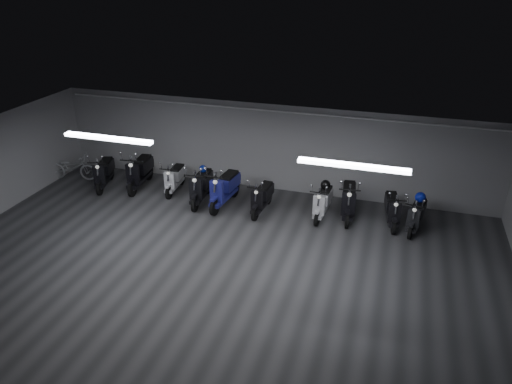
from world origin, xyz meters
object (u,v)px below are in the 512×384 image
(scooter_0, at_px, (103,168))
(scooter_8, at_px, (393,204))
(scooter_9, at_px, (417,210))
(scooter_7, at_px, (349,195))
(helmet_1, at_px, (326,185))
(scooter_5, at_px, (262,193))
(scooter_3, at_px, (201,181))
(helmet_0, at_px, (203,169))
(scooter_6, at_px, (323,197))
(bicycle, at_px, (71,165))
(helmet_2, at_px, (420,197))
(scooter_1, at_px, (139,166))
(scooter_4, at_px, (224,183))
(scooter_2, at_px, (174,174))

(scooter_0, height_order, scooter_8, scooter_0)
(scooter_0, height_order, scooter_9, scooter_0)
(scooter_7, xyz_separation_m, scooter_8, (1.22, -0.05, -0.09))
(helmet_1, bearing_deg, scooter_5, -165.39)
(helmet_1, bearing_deg, scooter_0, -177.68)
(scooter_3, xyz_separation_m, helmet_0, (-0.02, 0.26, 0.29))
(scooter_6, bearing_deg, scooter_7, 19.86)
(bicycle, xyz_separation_m, helmet_2, (11.13, 0.07, 0.36))
(scooter_0, distance_m, helmet_2, 9.76)
(scooter_9, distance_m, helmet_0, 6.30)
(scooter_9, bearing_deg, helmet_2, 90.00)
(scooter_3, xyz_separation_m, scooter_7, (4.40, 0.34, 0.01))
(scooter_1, height_order, scooter_9, scooter_1)
(scooter_5, height_order, helmet_2, scooter_5)
(scooter_1, xyz_separation_m, scooter_4, (3.07, -0.39, -0.00))
(scooter_8, xyz_separation_m, bicycle, (-10.44, 0.00, -0.09))
(scooter_6, distance_m, scooter_9, 2.57)
(scooter_0, relative_size, scooter_6, 1.07)
(scooter_9, relative_size, helmet_1, 5.77)
(helmet_0, xyz_separation_m, helmet_2, (6.33, 0.10, -0.09))
(scooter_4, xyz_separation_m, helmet_0, (-0.79, 0.27, 0.25))
(scooter_0, bearing_deg, scooter_8, -15.34)
(scooter_7, xyz_separation_m, scooter_9, (1.87, -0.20, -0.11))
(scooter_6, height_order, scooter_7, scooter_7)
(scooter_0, height_order, helmet_1, scooter_0)
(scooter_9, distance_m, helmet_1, 2.58)
(scooter_4, height_order, scooter_7, scooter_4)
(scooter_0, height_order, scooter_5, scooter_0)
(scooter_8, height_order, helmet_2, scooter_8)
(scooter_0, distance_m, scooter_8, 9.06)
(scooter_6, bearing_deg, scooter_4, -172.68)
(bicycle, bearing_deg, scooter_3, -104.92)
(scooter_3, distance_m, scooter_9, 6.27)
(bicycle, height_order, helmet_0, helmet_0)
(scooter_2, relative_size, helmet_2, 5.61)
(scooter_0, xyz_separation_m, scooter_8, (9.06, 0.20, -0.05))
(scooter_6, xyz_separation_m, helmet_0, (-3.72, 0.12, 0.37))
(scooter_6, relative_size, scooter_7, 0.88)
(scooter_4, distance_m, scooter_8, 4.87)
(helmet_0, bearing_deg, scooter_5, -9.80)
(scooter_7, relative_size, scooter_8, 1.15)
(scooter_0, bearing_deg, helmet_0, -13.74)
(scooter_2, relative_size, helmet_0, 6.93)
(scooter_0, relative_size, helmet_1, 6.38)
(helmet_2, bearing_deg, helmet_1, 179.70)
(helmet_1, bearing_deg, scooter_7, -2.96)
(helmet_1, bearing_deg, scooter_9, -5.26)
(scooter_8, xyz_separation_m, helmet_0, (-5.64, -0.03, 0.37))
(scooter_7, height_order, scooter_8, scooter_7)
(scooter_3, distance_m, helmet_0, 0.39)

